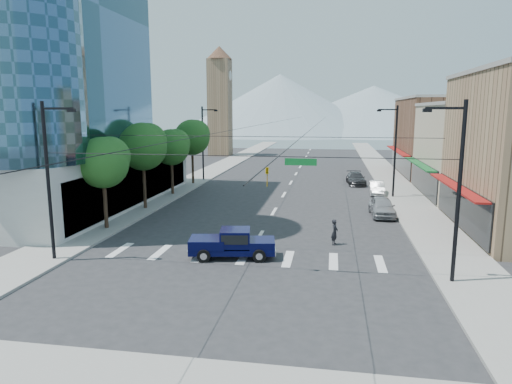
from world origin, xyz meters
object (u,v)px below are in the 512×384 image
parked_car_near (382,207)px  parked_car_far (356,179)px  parked_car_mid (377,188)px  pedestrian (335,232)px  pickup_truck (232,243)px

parked_car_near → parked_car_far: size_ratio=0.95×
parked_car_mid → parked_car_far: (-1.80, 6.25, 0.02)m
parked_car_far → pedestrian: bearing=-100.1°
pedestrian → parked_car_far: bearing=10.4°
parked_car_mid → parked_car_far: size_ratio=0.85×
pedestrian → parked_car_far: (2.55, 25.09, -0.13)m
pickup_truck → parked_car_near: 15.86m
parked_car_near → parked_car_far: bearing=92.1°
pickup_truck → parked_car_near: pickup_truck is taller
parked_car_near → parked_car_mid: parked_car_near is taller
pickup_truck → parked_car_mid: 24.72m
pedestrian → parked_car_mid: 19.33m
parked_car_mid → parked_car_far: 6.51m
parked_car_far → pickup_truck: bearing=-110.7°
pedestrian → parked_car_near: bearing=-7.3°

